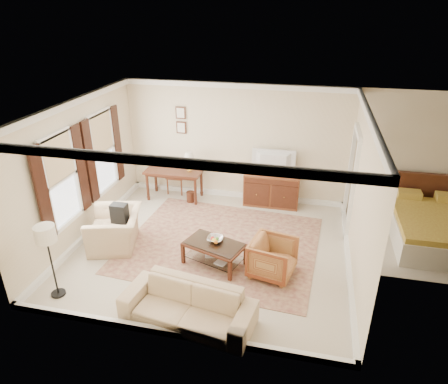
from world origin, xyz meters
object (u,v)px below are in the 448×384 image
at_px(coffee_table, 214,248).
at_px(tv, 273,155).
at_px(writing_desk, 174,174).
at_px(striped_armchair, 273,256).
at_px(sideboard, 272,189).
at_px(club_armchair, 114,224).
at_px(sofa, 187,300).

bearing_deg(coffee_table, tv, 74.31).
height_order(writing_desk, striped_armchair, striped_armchair).
xyz_separation_m(sideboard, club_armchair, (-2.90, -2.54, 0.09)).
bearing_deg(club_armchair, sofa, 34.12).
bearing_deg(tv, writing_desk, 3.45).
distance_m(sideboard, tv, 0.90).
distance_m(coffee_table, club_armchair, 2.15).
relative_size(tv, coffee_table, 0.79).
height_order(tv, club_armchair, tv).
xyz_separation_m(tv, sofa, (-0.80, -4.29, -0.90)).
height_order(coffee_table, club_armchair, club_armchair).
height_order(striped_armchair, club_armchair, club_armchair).
bearing_deg(coffee_table, striped_armchair, -3.81).
distance_m(writing_desk, sofa, 4.47).
relative_size(tv, sofa, 0.47).
height_order(sideboard, club_armchair, club_armchair).
bearing_deg(striped_armchair, sofa, 154.42).
distance_m(writing_desk, striped_armchair, 3.86).
bearing_deg(tv, striped_armchair, 97.18).
bearing_deg(sideboard, tv, -90.00).
height_order(writing_desk, coffee_table, writing_desk).
bearing_deg(club_armchair, sideboard, 115.41).
bearing_deg(tv, club_armchair, 41.03).
bearing_deg(striped_armchair, sideboard, 19.10).
bearing_deg(coffee_table, club_armchair, 174.68).
xyz_separation_m(club_armchair, sofa, (2.10, -1.77, -0.09)).
distance_m(coffee_table, striped_armchair, 1.12).
distance_m(sideboard, sofa, 4.38).
relative_size(sideboard, striped_armchair, 1.68).
bearing_deg(club_armchair, writing_desk, 153.29).
bearing_deg(tv, sideboard, -90.00).
bearing_deg(sofa, tv, 88.18).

